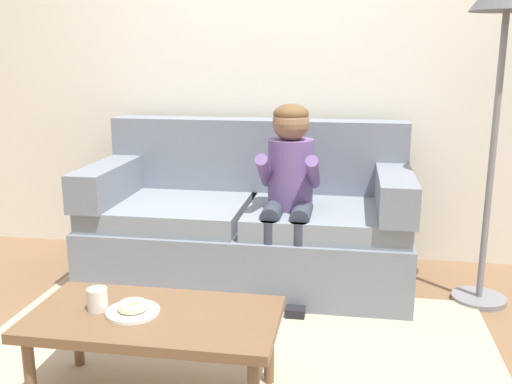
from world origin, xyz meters
name	(u,v)px	position (x,y,z in m)	size (l,w,h in m)	color
ground	(238,342)	(0.00, 0.00, 0.00)	(10.00, 10.00, 0.00)	brown
wall_back	(278,49)	(0.00, 1.40, 1.40)	(8.00, 0.10, 2.80)	silver
area_rug	(227,368)	(0.00, -0.25, 0.01)	(2.46, 1.81, 0.01)	tan
couch	(249,224)	(-0.09, 0.85, 0.35)	(1.91, 0.90, 0.96)	slate
coffee_table	(154,324)	(-0.23, -0.53, 0.34)	(0.98, 0.51, 0.38)	brown
person_child	(289,182)	(0.17, 0.64, 0.67)	(0.34, 0.58, 1.10)	#664C84
plate	(133,312)	(-0.31, -0.54, 0.39)	(0.21, 0.21, 0.01)	white
donut	(133,306)	(-0.31, -0.54, 0.41)	(0.12, 0.12, 0.04)	beige
mug	(97,299)	(-0.46, -0.53, 0.43)	(0.08, 0.08, 0.09)	silver
toy_controller	(97,325)	(-0.74, 0.01, 0.03)	(0.23, 0.09, 0.05)	red
floor_lamp	(506,17)	(1.26, 0.70, 1.56)	(0.37, 0.37, 1.84)	slate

